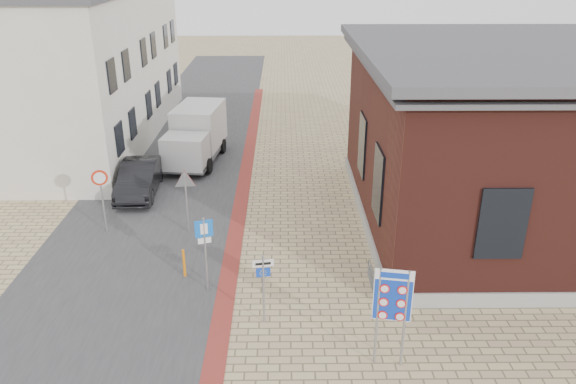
# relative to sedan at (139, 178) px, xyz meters

# --- Properties ---
(ground) EXTENTS (120.00, 120.00, 0.00)m
(ground) POSITION_rel_sedan_xyz_m (6.50, -9.77, -0.72)
(ground) COLOR tan
(ground) RESTS_ON ground
(road_strip) EXTENTS (7.00, 60.00, 0.02)m
(road_strip) POSITION_rel_sedan_xyz_m (1.00, 5.23, -0.71)
(road_strip) COLOR #38383A
(road_strip) RESTS_ON ground
(curb_strip) EXTENTS (0.60, 40.00, 0.02)m
(curb_strip) POSITION_rel_sedan_xyz_m (4.50, 0.23, -0.70)
(curb_strip) COLOR maroon
(curb_strip) RESTS_ON ground
(brick_building) EXTENTS (13.00, 13.00, 6.80)m
(brick_building) POSITION_rel_sedan_xyz_m (15.49, -2.77, 2.77)
(brick_building) COLOR gray
(brick_building) RESTS_ON ground
(townhouse_near) EXTENTS (7.40, 6.40, 8.30)m
(townhouse_near) POSITION_rel_sedan_xyz_m (-4.49, 2.23, 3.45)
(townhouse_near) COLOR beige
(townhouse_near) RESTS_ON ground
(townhouse_mid) EXTENTS (7.40, 6.40, 9.10)m
(townhouse_mid) POSITION_rel_sedan_xyz_m (-4.49, 8.23, 3.85)
(townhouse_mid) COLOR beige
(townhouse_mid) RESTS_ON ground
(townhouse_far) EXTENTS (7.40, 6.40, 8.30)m
(townhouse_far) POSITION_rel_sedan_xyz_m (-4.49, 14.23, 3.45)
(townhouse_far) COLOR beige
(townhouse_far) RESTS_ON ground
(bike_rack) EXTENTS (0.08, 1.80, 0.60)m
(bike_rack) POSITION_rel_sedan_xyz_m (9.15, -7.57, -0.45)
(bike_rack) COLOR slate
(bike_rack) RESTS_ON ground
(sedan) EXTENTS (1.73, 4.41, 1.43)m
(sedan) POSITION_rel_sedan_xyz_m (0.00, 0.00, 0.00)
(sedan) COLOR black
(sedan) RESTS_ON ground
(box_truck) EXTENTS (2.71, 5.41, 2.72)m
(box_truck) POSITION_rel_sedan_xyz_m (1.95, 4.14, 0.69)
(box_truck) COLOR slate
(box_truck) RESTS_ON ground
(border_sign) EXTENTS (0.96, 0.21, 2.82)m
(border_sign) POSITION_rel_sedan_xyz_m (9.00, -11.27, 1.31)
(border_sign) COLOR gray
(border_sign) RESTS_ON ground
(essen_sign) EXTENTS (0.59, 0.13, 2.20)m
(essen_sign) POSITION_rel_sedan_xyz_m (5.74, -9.47, 0.72)
(essen_sign) COLOR gray
(essen_sign) RESTS_ON ground
(parking_sign) EXTENTS (0.54, 0.21, 2.53)m
(parking_sign) POSITION_rel_sedan_xyz_m (3.91, -7.77, 1.01)
(parking_sign) COLOR gray
(parking_sign) RESTS_ON ground
(yield_sign) EXTENTS (0.89, 0.16, 2.50)m
(yield_sign) POSITION_rel_sedan_xyz_m (2.70, -3.77, 1.20)
(yield_sign) COLOR gray
(yield_sign) RESTS_ON ground
(speed_sign) EXTENTS (0.58, 0.21, 2.54)m
(speed_sign) POSITION_rel_sedan_xyz_m (-0.43, -3.73, 1.00)
(speed_sign) COLOR gray
(speed_sign) RESTS_ON ground
(bollard) EXTENTS (0.11, 0.11, 1.00)m
(bollard) POSITION_rel_sedan_xyz_m (3.06, -6.97, -0.21)
(bollard) COLOR orange
(bollard) RESTS_ON ground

